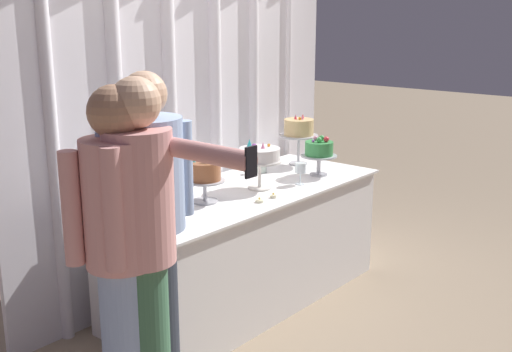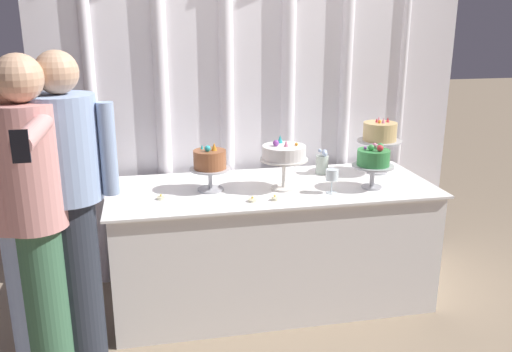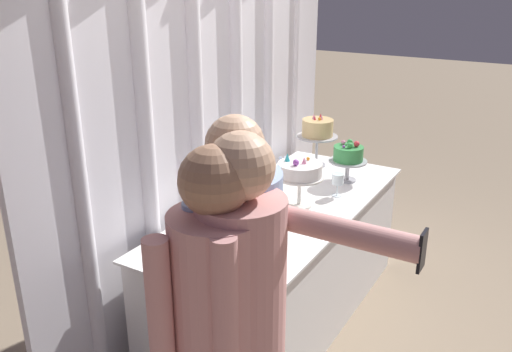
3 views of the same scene
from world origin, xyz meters
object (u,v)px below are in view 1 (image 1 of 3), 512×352
guest_man_dark_suit (150,229)px  guest_man_pink_jacket (142,241)px  guest_girl_blue_dress (123,246)px  cake_display_leftmost (205,174)px  cake_display_midright (319,150)px  cake_display_rightmost (299,129)px  tealight_near_right (273,196)px  wine_glass (300,168)px  tealight_near_left (259,201)px  tealight_far_left (181,216)px  cake_display_midleft (260,156)px  cake_table (246,245)px  flower_vase (261,163)px

guest_man_dark_suit → guest_man_pink_jacket: size_ratio=1.00×
guest_girl_blue_dress → cake_display_leftmost: bearing=25.2°
cake_display_midright → cake_display_rightmost: size_ratio=0.74×
guest_man_dark_suit → cake_display_midright: bearing=7.7°
tealight_near_right → guest_girl_blue_dress: size_ratio=0.03×
cake_display_midright → wine_glass: size_ratio=1.91×
cake_display_rightmost → tealight_near_left: 1.06m
tealight_far_left → guest_man_dark_suit: guest_man_dark_suit is taller
tealight_far_left → tealight_near_right: tealight_near_right is taller
cake_display_midleft → guest_girl_blue_dress: guest_girl_blue_dress is taller
cake_display_midright → guest_girl_blue_dress: 1.99m
cake_display_rightmost → guest_man_dark_suit: guest_man_dark_suit is taller
cake_display_rightmost → tealight_near_left: cake_display_rightmost is taller
wine_glass → tealight_near_left: bearing=-173.5°
wine_glass → tealight_near_right: size_ratio=3.59×
cake_display_leftmost → cake_table: bearing=0.9°
flower_vase → tealight_far_left: (-1.08, -0.32, -0.06)m
tealight_far_left → guest_man_dark_suit: 0.55m
cake_display_midleft → cake_display_rightmost: cake_display_rightmost is taller
tealight_far_left → tealight_near_left: bearing=-16.0°
cake_display_leftmost → tealight_near_left: cake_display_leftmost is taller
cake_display_rightmost → guest_girl_blue_dress: (-2.14, -0.62, -0.15)m
cake_table → tealight_far_left: (-0.69, -0.12, 0.40)m
tealight_near_right → guest_girl_blue_dress: 1.34m
cake_display_midleft → tealight_near_right: size_ratio=7.79×
cake_display_leftmost → guest_man_pink_jacket: 1.04m
tealight_near_right → cake_display_rightmost: bearing=26.7°
tealight_near_right → guest_man_dark_suit: bearing=-173.2°
cake_table → flower_vase: 0.64m
cake_display_midleft → tealight_far_left: size_ratio=6.57×
cake_display_rightmost → tealight_near_right: cake_display_rightmost is taller
cake_display_rightmost → tealight_near_left: size_ratio=7.33×
wine_glass → tealight_far_left: bearing=174.9°
cake_display_midleft → tealight_near_right: cake_display_midleft is taller
tealight_far_left → flower_vase: bearing=16.3°
cake_table → tealight_near_left: size_ratio=38.83×
cake_table → wine_glass: 0.63m
tealight_near_right → guest_man_dark_suit: guest_man_dark_suit is taller
cake_display_rightmost → tealight_near_right: size_ratio=9.26×
guest_man_pink_jacket → cake_display_leftmost: bearing=29.0°
cake_display_midleft → guest_man_dark_suit: bearing=-164.7°
cake_display_leftmost → tealight_near_right: cake_display_leftmost is taller
cake_table → flower_vase: size_ratio=12.18×
tealight_near_right → flower_vase: bearing=46.6°
guest_man_pink_jacket → cake_display_midright: bearing=10.5°
wine_glass → flower_vase: (0.08, 0.41, -0.04)m
cake_display_leftmost → cake_display_midleft: (0.44, -0.06, 0.04)m
tealight_far_left → guest_girl_blue_dress: size_ratio=0.03×
flower_vase → tealight_near_right: 0.65m
wine_glass → tealight_near_left: (-0.50, -0.06, -0.10)m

